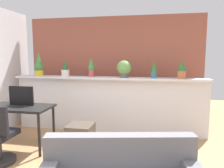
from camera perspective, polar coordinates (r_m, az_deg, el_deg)
The scene contains 12 objects.
divider_wall at distance 4.57m, azimuth -1.15°, elevation -5.72°, with size 4.01×0.16×1.13m, color silver.
plant_shelf at distance 4.43m, azimuth -1.28°, elevation 1.57°, with size 4.01×0.32×0.04m, color silver.
brick_wall_behind at distance 5.05m, azimuth 0.30°, elevation 3.39°, with size 4.01×0.10×2.50m, color #9E5442.
potted_plant_0 at distance 4.94m, azimuth -18.86°, elevation 4.63°, with size 0.18×0.18×0.51m.
potted_plant_1 at distance 4.70m, azimuth -12.31°, elevation 3.89°, with size 0.16×0.16×0.36m.
potted_plant_2 at distance 4.54m, azimuth -5.51°, elevation 4.37°, with size 0.14×0.14×0.39m.
potted_plant_3 at distance 4.34m, azimuth 3.23°, elevation 4.19°, with size 0.29×0.29×0.35m.
potted_plant_4 at distance 4.30m, azimuth 11.07°, elevation 3.93°, with size 0.12×0.12×0.36m.
potted_plant_5 at distance 4.33m, azimuth 18.03°, elevation 3.78°, with size 0.17×0.17×0.35m.
desk at distance 4.06m, azimuth -23.33°, elevation -6.56°, with size 1.10×0.60×0.75m.
tv_monitor at distance 4.08m, azimuth -22.92°, elevation -2.87°, with size 0.45×0.04×0.34m, color black.
side_cube_shelf at distance 3.67m, azimuth -8.35°, elevation -14.33°, with size 0.40×0.41×0.50m.
Camera 1 is at (0.96, -2.34, 1.60)m, focal length 34.47 mm.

